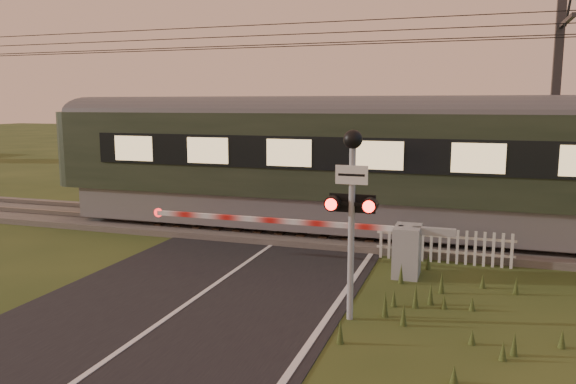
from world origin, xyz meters
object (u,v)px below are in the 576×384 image
(boom_gate, at_px, (390,246))
(crossing_signal, at_px, (352,191))
(picket_fence, at_px, (444,246))
(catenary_mast, at_px, (555,102))

(boom_gate, distance_m, crossing_signal, 3.43)
(picket_fence, relative_size, catenary_mast, 0.44)
(boom_gate, distance_m, picket_fence, 1.74)
(boom_gate, relative_size, catenary_mast, 1.00)
(boom_gate, relative_size, crossing_signal, 2.21)
(catenary_mast, bearing_deg, crossing_signal, -116.36)
(crossing_signal, relative_size, picket_fence, 1.04)
(boom_gate, xyz_separation_m, crossing_signal, (-0.30, -2.97, 1.70))
(boom_gate, bearing_deg, catenary_mast, 54.56)
(picket_fence, distance_m, catenary_mast, 6.04)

